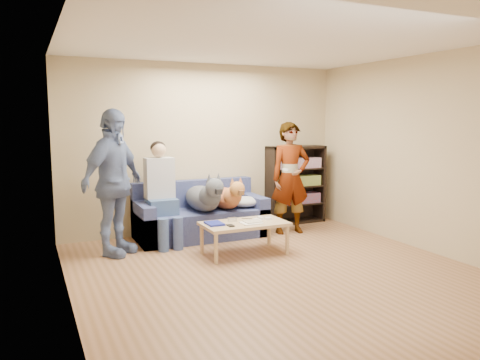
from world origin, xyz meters
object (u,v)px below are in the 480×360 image
person_seated (161,189)px  camera_silver (232,219)px  notebook_blue (214,223)px  sofa (200,218)px  bookshelf (295,183)px  coffee_table (244,226)px  person_standing_left (113,183)px  dog_tan (227,197)px  person_standing_right (290,178)px  dog_gray (205,197)px

person_seated → camera_silver: bearing=-50.1°
notebook_blue → person_seated: size_ratio=0.18×
notebook_blue → sofa: size_ratio=0.14×
bookshelf → person_seated: bearing=-171.5°
notebook_blue → bookshelf: bearing=32.9°
coffee_table → bookshelf: bookshelf is taller
camera_silver → coffee_table: (0.12, -0.12, -0.07)m
person_standing_left → dog_tan: size_ratio=1.66×
person_standing_left → person_seated: (0.71, 0.29, -0.17)m
person_standing_right → notebook_blue: size_ratio=6.57×
bookshelf → sofa: bearing=-172.6°
camera_silver → coffee_table: camera_silver is taller
notebook_blue → sofa: (0.18, 1.05, -0.15)m
person_standing_right → camera_silver: person_standing_right is taller
bookshelf → dog_gray: bearing=-165.4°
person_standing_left → camera_silver: bearing=-64.1°
sofa → coffee_table: bearing=-78.7°
person_seated → bookshelf: person_seated is taller
coffee_table → person_standing_left: bearing=156.3°
notebook_blue → camera_silver: camera_silver is taller
notebook_blue → camera_silver: (0.28, 0.07, 0.01)m
dog_gray → person_standing_left: bearing=-172.0°
person_standing_right → person_standing_left: (-2.67, -0.07, 0.09)m
person_seated → bookshelf: 2.44m
person_standing_left → dog_tan: 1.72m
sofa → dog_tan: size_ratio=1.67×
person_seated → dog_gray: bearing=-10.4°
sofa → person_seated: size_ratio=1.29×
dog_tan → bookshelf: 1.51m
dog_tan → bookshelf: size_ratio=0.88×
person_standing_right → camera_silver: (-1.25, -0.62, -0.41)m
person_standing_left → coffee_table: size_ratio=1.72×
sofa → bookshelf: 1.86m
person_seated → dog_tan: person_seated is taller
person_standing_right → dog_gray: person_standing_right is taller
person_seated → coffee_table: size_ratio=1.34×
camera_silver → sofa: size_ratio=0.06×
person_standing_left → camera_silver: (1.42, -0.56, -0.50)m
camera_silver → person_seated: bearing=129.9°
bookshelf → person_standing_left: bearing=-168.2°
person_standing_left → person_seated: size_ratio=1.29×
dog_gray → dog_tan: dog_gray is taller
person_standing_left → camera_silver: size_ratio=17.17×
camera_silver → person_standing_left: bearing=158.6°
notebook_blue → sofa: bearing=80.3°
sofa → coffee_table: sofa is taller
notebook_blue → dog_gray: (0.17, 0.81, 0.21)m
person_seated → bookshelf: size_ratio=1.13×
notebook_blue → dog_gray: bearing=78.1°
person_standing_left → dog_gray: size_ratio=1.51×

